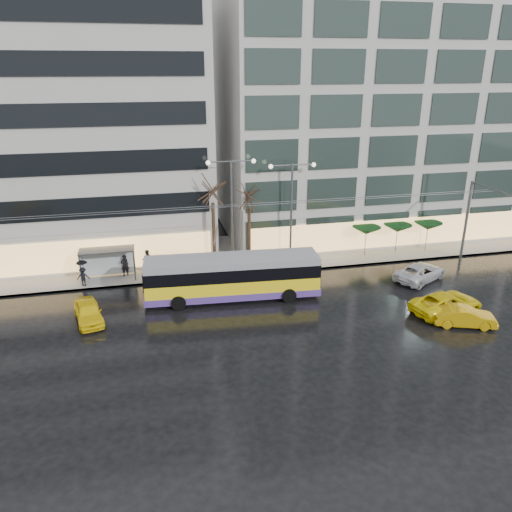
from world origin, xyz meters
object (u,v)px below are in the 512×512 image
object	(u,v)px
bus_shelter	(103,257)
street_lamp_near	(232,199)
trolleybus	(232,278)
taxi_a	(88,312)

from	to	relation	value
bus_shelter	street_lamp_near	bearing A→B (deg)	0.63
trolleybus	bus_shelter	xyz separation A→B (m)	(-9.35, 5.48, 0.38)
street_lamp_near	taxi_a	size ratio (longest dim) A/B	2.25
taxi_a	bus_shelter	bearing A→B (deg)	71.78
trolleybus	bus_shelter	bearing A→B (deg)	149.65
trolleybus	taxi_a	world-z (taller)	trolleybus
bus_shelter	street_lamp_near	world-z (taller)	street_lamp_near
bus_shelter	taxi_a	distance (m)	7.01
trolleybus	bus_shelter	world-z (taller)	trolleybus
street_lamp_near	taxi_a	bearing A→B (deg)	-147.73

